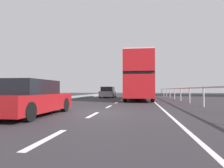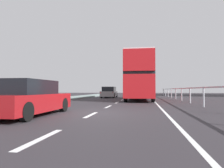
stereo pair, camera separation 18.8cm
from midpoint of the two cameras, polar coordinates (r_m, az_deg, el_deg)
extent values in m
cube|color=#2E2A2F|center=(9.23, -3.92, -8.33)|extent=(73.72, 120.00, 0.10)
cube|color=silver|center=(4.58, -18.26, -14.42)|extent=(0.16, 1.86, 0.01)
cube|color=silver|center=(8.35, -5.31, -8.66)|extent=(0.16, 1.86, 0.01)
cube|color=silver|center=(12.31, -0.64, -6.41)|extent=(0.16, 1.86, 0.01)
cube|color=silver|center=(16.31, 1.73, -5.24)|extent=(0.16, 1.86, 0.01)
cube|color=silver|center=(20.34, 3.16, -4.53)|extent=(0.16, 1.86, 0.01)
cube|color=silver|center=(24.37, 4.11, -4.05)|extent=(0.16, 1.86, 0.01)
cube|color=silver|center=(28.42, 4.80, -3.71)|extent=(0.16, 1.86, 0.01)
cube|color=silver|center=(32.46, 5.31, -3.45)|extent=(0.16, 1.86, 0.01)
cube|color=silver|center=(36.51, 5.71, -3.25)|extent=(0.16, 1.86, 0.01)
cube|color=silver|center=(18.00, 12.24, -4.87)|extent=(0.12, 46.00, 0.01)
cube|color=#B1B2BA|center=(18.30, 20.27, -1.14)|extent=(0.08, 42.00, 0.08)
cylinder|color=#B1B2BA|center=(13.20, 24.80, -3.43)|extent=(0.10, 0.10, 1.16)
cylinder|color=#B1B2BA|center=(16.59, 21.48, -3.08)|extent=(0.10, 0.10, 1.16)
cylinder|color=#B1B2BA|center=(20.02, 19.30, -2.84)|extent=(0.10, 0.10, 1.16)
cylinder|color=#B1B2BA|center=(23.47, 17.75, -2.66)|extent=(0.10, 0.10, 1.16)
cylinder|color=#B1B2BA|center=(26.93, 16.61, -2.53)|extent=(0.10, 0.10, 1.16)
cylinder|color=#B1B2BA|center=(30.41, 15.72, -2.43)|extent=(0.10, 0.10, 1.16)
cylinder|color=#B1B2BA|center=(33.88, 15.02, -2.35)|extent=(0.10, 0.10, 1.16)
cylinder|color=#B1B2BA|center=(37.37, 14.44, -2.29)|extent=(0.10, 0.10, 1.16)
cube|color=#AF151A|center=(20.65, 8.01, -0.87)|extent=(2.61, 10.13, 1.90)
cube|color=black|center=(20.69, 8.00, 2.09)|extent=(2.63, 9.73, 0.24)
cube|color=#AF151A|center=(20.78, 7.99, 4.80)|extent=(2.61, 10.13, 1.73)
cube|color=silver|center=(20.90, 7.98, 7.30)|extent=(2.56, 9.93, 0.10)
cube|color=black|center=(25.68, 8.04, -0.81)|extent=(2.24, 0.07, 1.33)
cube|color=yellow|center=(25.83, 8.02, 4.51)|extent=(1.49, 0.06, 0.28)
cylinder|color=black|center=(24.34, 5.35, -2.88)|extent=(0.29, 1.00, 1.00)
cylinder|color=black|center=(24.33, 10.73, -2.86)|extent=(0.29, 1.00, 1.00)
cylinder|color=black|center=(17.25, 4.19, -3.39)|extent=(0.29, 1.00, 1.00)
cylinder|color=black|center=(17.24, 11.80, -3.36)|extent=(0.29, 1.00, 1.00)
cube|color=maroon|center=(8.76, -21.71, -4.86)|extent=(1.81, 4.48, 0.67)
cube|color=black|center=(8.56, -22.42, -0.80)|extent=(1.59, 2.47, 0.56)
cube|color=red|center=(6.47, -25.51, -4.51)|extent=(0.16, 0.06, 0.12)
cylinder|color=black|center=(10.51, -21.32, -5.37)|extent=(0.20, 0.64, 0.64)
cylinder|color=black|center=(9.80, -13.00, -5.72)|extent=(0.20, 0.64, 0.64)
cylinder|color=black|center=(7.05, -22.33, -7.25)|extent=(0.20, 0.64, 0.64)
cube|color=gray|center=(26.85, -0.54, -2.76)|extent=(1.81, 4.44, 0.65)
cube|color=black|center=(26.62, -0.61, -1.43)|extent=(1.57, 2.45, 0.59)
cube|color=red|center=(24.83, -3.06, -2.47)|extent=(0.16, 0.06, 0.12)
cube|color=red|center=(24.58, 0.47, -2.48)|extent=(0.16, 0.06, 0.12)
cylinder|color=black|center=(28.47, -1.67, -3.07)|extent=(0.21, 0.64, 0.64)
cylinder|color=black|center=(28.24, 1.51, -3.08)|extent=(0.21, 0.64, 0.64)
cylinder|color=black|center=(25.50, -2.81, -3.23)|extent=(0.21, 0.64, 0.64)
cylinder|color=black|center=(25.25, 0.72, -3.25)|extent=(0.21, 0.64, 0.64)
camera|label=1|loc=(0.09, -89.62, -0.01)|focal=32.41mm
camera|label=2|loc=(0.09, 90.38, 0.01)|focal=32.41mm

